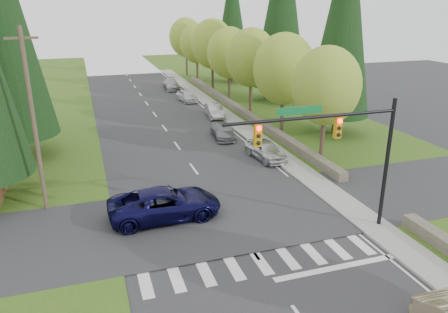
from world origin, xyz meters
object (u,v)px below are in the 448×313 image
parked_car_c (214,111)px  suv_navy (165,204)px  parked_car_a (266,150)px  parked_car_b (223,131)px  parked_car_e (171,84)px  parked_car_d (187,96)px

parked_car_c → suv_navy: bearing=-108.3°
parked_car_a → parked_car_b: bearing=95.4°
suv_navy → parked_car_e: suv_navy is taller
parked_car_b → parked_car_c: bearing=85.7°
suv_navy → parked_car_a: (8.88, 7.04, -0.12)m
parked_car_b → parked_car_c: size_ratio=1.04×
parked_car_b → parked_car_c: parked_car_c is taller
parked_car_d → parked_car_e: bearing=85.1°
parked_car_c → parked_car_e: bearing=99.5°
suv_navy → parked_car_d: suv_navy is taller
parked_car_b → parked_car_e: bearing=96.1°
parked_car_a → parked_car_d: (-0.90, 21.25, -0.05)m
parked_car_d → parked_car_e: size_ratio=0.87×
parked_car_c → parked_car_d: 8.16m
suv_navy → parked_car_c: 22.05m
parked_car_c → parked_car_e: size_ratio=0.90×
parked_car_a → parked_car_c: parked_car_a is taller
parked_car_a → parked_car_b: 6.29m
parked_car_b → parked_car_a: bearing=-71.1°
parked_car_a → parked_car_d: size_ratio=1.07×
suv_navy → parked_car_a: size_ratio=1.43×
parked_car_d → suv_navy: bearing=-112.4°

